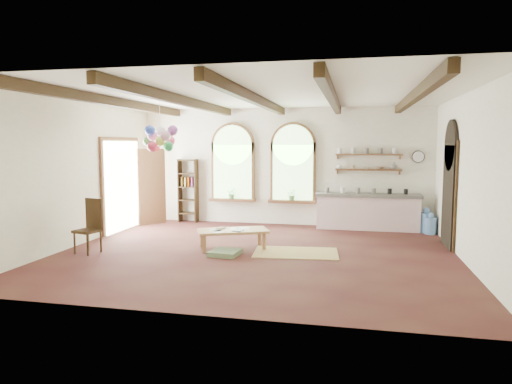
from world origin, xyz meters
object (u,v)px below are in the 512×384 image
(side_chair, at_px, (89,237))
(balloon_cluster, at_px, (160,139))
(kitchen_counter, at_px, (367,211))
(coffee_table, at_px, (233,232))

(side_chair, height_order, balloon_cluster, balloon_cluster)
(kitchen_counter, distance_m, side_chair, 6.87)
(side_chair, bearing_deg, coffee_table, 18.89)
(kitchen_counter, relative_size, side_chair, 2.42)
(kitchen_counter, xyz_separation_m, side_chair, (-5.65, -3.90, -0.16))
(coffee_table, bearing_deg, kitchen_counter, 45.90)
(coffee_table, bearing_deg, side_chair, -161.11)
(kitchen_counter, distance_m, balloon_cluster, 5.60)
(side_chair, bearing_deg, kitchen_counter, 34.61)
(balloon_cluster, bearing_deg, coffee_table, -16.43)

